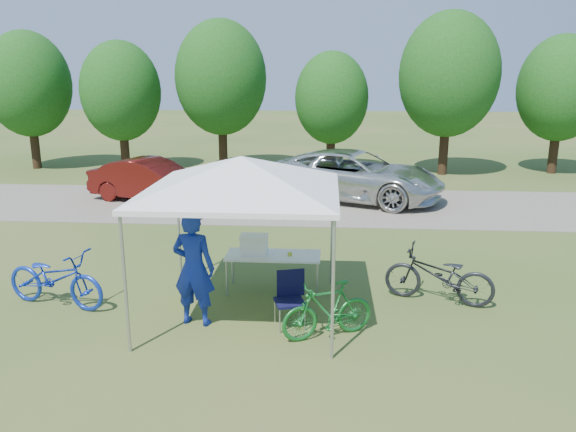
# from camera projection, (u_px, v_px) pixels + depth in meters

# --- Properties ---
(ground) EXTENTS (100.00, 100.00, 0.00)m
(ground) POSITION_uv_depth(u_px,v_px,m) (244.00, 312.00, 9.72)
(ground) COLOR #2D5119
(ground) RESTS_ON ground
(gravel_strip) EXTENTS (24.00, 5.00, 0.02)m
(gravel_strip) POSITION_uv_depth(u_px,v_px,m) (282.00, 205.00, 17.44)
(gravel_strip) COLOR gray
(gravel_strip) RESTS_ON ground
(canopy) EXTENTS (4.53, 4.53, 3.00)m
(canopy) POSITION_uv_depth(u_px,v_px,m) (241.00, 161.00, 9.05)
(canopy) COLOR #A5A5AA
(canopy) RESTS_ON ground
(treeline) EXTENTS (24.89, 4.28, 6.30)m
(treeline) POSITION_uv_depth(u_px,v_px,m) (287.00, 84.00, 22.41)
(treeline) COLOR #382314
(treeline) RESTS_ON ground
(folding_table) EXTENTS (1.76, 0.73, 0.73)m
(folding_table) POSITION_uv_depth(u_px,v_px,m) (273.00, 257.00, 10.51)
(folding_table) COLOR white
(folding_table) RESTS_ON ground
(folding_chair) EXTENTS (0.57, 0.60, 0.91)m
(folding_chair) POSITION_uv_depth(u_px,v_px,m) (290.00, 294.00, 9.15)
(folding_chair) COLOR black
(folding_chair) RESTS_ON ground
(cooler) EXTENTS (0.51, 0.35, 0.37)m
(cooler) POSITION_uv_depth(u_px,v_px,m) (254.00, 244.00, 10.48)
(cooler) COLOR white
(cooler) RESTS_ON folding_table
(ice_cream_cup) EXTENTS (0.08, 0.08, 0.06)m
(ice_cream_cup) POSITION_uv_depth(u_px,v_px,m) (290.00, 254.00, 10.42)
(ice_cream_cup) COLOR #AEC02D
(ice_cream_cup) RESTS_ON folding_table
(cyclist) EXTENTS (0.77, 0.57, 1.93)m
(cyclist) POSITION_uv_depth(u_px,v_px,m) (194.00, 268.00, 9.07)
(cyclist) COLOR navy
(cyclist) RESTS_ON ground
(bike_blue) EXTENTS (2.09, 1.18, 1.04)m
(bike_blue) POSITION_uv_depth(u_px,v_px,m) (55.00, 278.00, 9.87)
(bike_blue) COLOR #1432B0
(bike_blue) RESTS_ON ground
(bike_green) EXTENTS (1.56, 1.02, 0.91)m
(bike_green) POSITION_uv_depth(u_px,v_px,m) (328.00, 310.00, 8.72)
(bike_green) COLOR #186F2A
(bike_green) RESTS_ON ground
(bike_dark) EXTENTS (2.05, 1.23, 1.02)m
(bike_dark) POSITION_uv_depth(u_px,v_px,m) (439.00, 276.00, 10.03)
(bike_dark) COLOR black
(bike_dark) RESTS_ON ground
(minivan) EXTENTS (6.24, 4.54, 1.58)m
(minivan) POSITION_uv_depth(u_px,v_px,m) (354.00, 175.00, 17.93)
(minivan) COLOR silver
(minivan) RESTS_ON gravel_strip
(sedan) EXTENTS (4.28, 2.57, 1.33)m
(sedan) POSITION_uv_depth(u_px,v_px,m) (152.00, 180.00, 17.82)
(sedan) COLOR #56120E
(sedan) RESTS_ON gravel_strip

